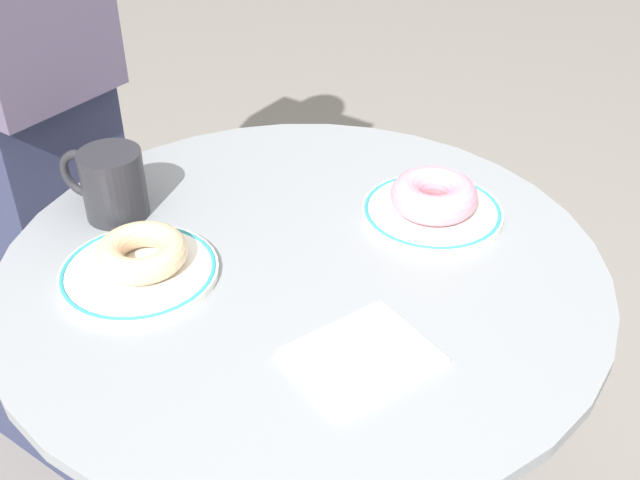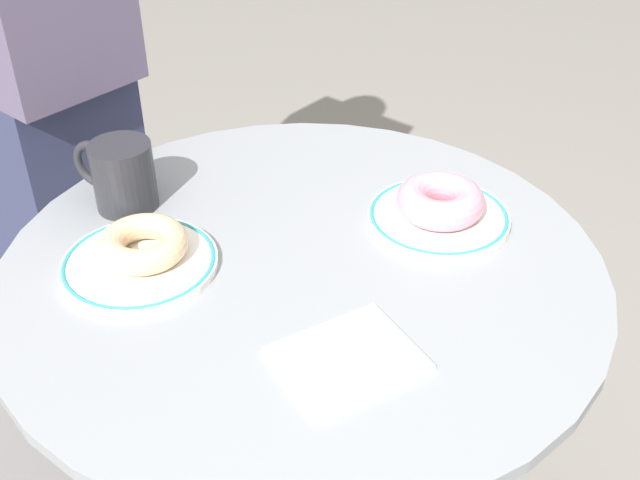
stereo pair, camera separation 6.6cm
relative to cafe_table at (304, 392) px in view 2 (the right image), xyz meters
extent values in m
cylinder|color=gray|center=(0.00, 0.00, 0.23)|extent=(0.78, 0.78, 0.02)
cylinder|color=gray|center=(0.00, 0.00, -0.12)|extent=(0.06, 0.06, 0.69)
cylinder|color=white|center=(-0.20, 0.03, 0.25)|extent=(0.20, 0.20, 0.01)
torus|color=teal|center=(-0.20, 0.03, 0.25)|extent=(0.19, 0.19, 0.01)
cylinder|color=white|center=(0.20, 0.05, 0.25)|extent=(0.20, 0.20, 0.01)
torus|color=teal|center=(0.20, 0.05, 0.25)|extent=(0.19, 0.19, 0.01)
torus|color=#E0B789|center=(-0.20, 0.04, 0.27)|extent=(0.13, 0.13, 0.03)
torus|color=pink|center=(0.20, 0.05, 0.27)|extent=(0.12, 0.12, 0.04)
cube|color=white|center=(0.01, -0.19, 0.24)|extent=(0.18, 0.16, 0.01)
cylinder|color=#28282D|center=(-0.21, 0.18, 0.29)|extent=(0.09, 0.09, 0.10)
torus|color=#28282D|center=(-0.25, 0.21, 0.29)|extent=(0.06, 0.06, 0.07)
cube|color=#2D3351|center=(-0.38, 0.50, -0.07)|extent=(0.39, 0.42, 0.83)
camera|label=1|loc=(-0.21, -0.77, 0.84)|focal=43.57mm
camera|label=2|loc=(-0.15, -0.78, 0.84)|focal=43.57mm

